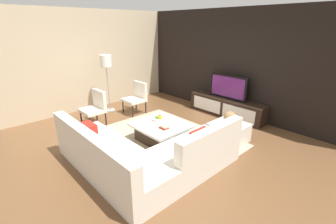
{
  "coord_description": "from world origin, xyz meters",
  "views": [
    {
      "loc": [
        3.37,
        -2.92,
        2.38
      ],
      "look_at": [
        -0.23,
        0.42,
        0.54
      ],
      "focal_mm": 25.0,
      "sensor_mm": 36.0,
      "label": 1
    }
  ],
  "objects_px": {
    "ottoman": "(228,132)",
    "book_stack": "(164,128)",
    "coffee_table": "(161,132)",
    "media_console": "(226,107)",
    "sectional_couch": "(143,155)",
    "accent_chair_far": "(137,96)",
    "floor_lamp": "(106,64)",
    "accent_chair_near": "(96,105)",
    "fruit_bowl": "(159,119)",
    "decorative_ball": "(230,118)",
    "television": "(228,87)"
  },
  "relations": [
    {
      "from": "ottoman",
      "to": "book_stack",
      "type": "xyz_separation_m",
      "value": [
        -0.78,
        -1.17,
        0.22
      ]
    },
    {
      "from": "ottoman",
      "to": "book_stack",
      "type": "relative_size",
      "value": 3.88
    },
    {
      "from": "coffee_table",
      "to": "media_console",
      "type": "bearing_deg",
      "value": 87.51
    },
    {
      "from": "media_console",
      "to": "coffee_table",
      "type": "xyz_separation_m",
      "value": [
        -0.1,
        -2.3,
        -0.05
      ]
    },
    {
      "from": "media_console",
      "to": "ottoman",
      "type": "distance_m",
      "value": 1.54
    },
    {
      "from": "sectional_couch",
      "to": "accent_chair_far",
      "type": "distance_m",
      "value": 2.95
    },
    {
      "from": "coffee_table",
      "to": "floor_lamp",
      "type": "distance_m",
      "value": 2.72
    },
    {
      "from": "accent_chair_near",
      "to": "floor_lamp",
      "type": "relative_size",
      "value": 0.54
    },
    {
      "from": "sectional_couch",
      "to": "accent_chair_far",
      "type": "height_order",
      "value": "accent_chair_far"
    },
    {
      "from": "coffee_table",
      "to": "fruit_bowl",
      "type": "xyz_separation_m",
      "value": [
        -0.18,
        0.1,
        0.23
      ]
    },
    {
      "from": "sectional_couch",
      "to": "accent_chair_far",
      "type": "relative_size",
      "value": 2.91
    },
    {
      "from": "coffee_table",
      "to": "floor_lamp",
      "type": "xyz_separation_m",
      "value": [
        -2.45,
        0.14,
        1.15
      ]
    },
    {
      "from": "floor_lamp",
      "to": "decorative_ball",
      "type": "xyz_separation_m",
      "value": [
        3.46,
        0.91,
        -0.82
      ]
    },
    {
      "from": "sectional_couch",
      "to": "book_stack",
      "type": "bearing_deg",
      "value": 115.39
    },
    {
      "from": "accent_chair_near",
      "to": "coffee_table",
      "type": "bearing_deg",
      "value": 29.01
    },
    {
      "from": "decorative_ball",
      "to": "accent_chair_far",
      "type": "bearing_deg",
      "value": -172.26
    },
    {
      "from": "television",
      "to": "fruit_bowl",
      "type": "height_order",
      "value": "television"
    },
    {
      "from": "floor_lamp",
      "to": "fruit_bowl",
      "type": "relative_size",
      "value": 5.76
    },
    {
      "from": "media_console",
      "to": "accent_chair_far",
      "type": "bearing_deg",
      "value": -139.57
    },
    {
      "from": "floor_lamp",
      "to": "ottoman",
      "type": "relative_size",
      "value": 2.31
    },
    {
      "from": "fruit_bowl",
      "to": "accent_chair_far",
      "type": "bearing_deg",
      "value": 160.74
    },
    {
      "from": "accent_chair_near",
      "to": "television",
      "type": "bearing_deg",
      "value": 67.44
    },
    {
      "from": "ottoman",
      "to": "accent_chair_far",
      "type": "bearing_deg",
      "value": -172.26
    },
    {
      "from": "media_console",
      "to": "accent_chair_near",
      "type": "bearing_deg",
      "value": -123.34
    },
    {
      "from": "fruit_bowl",
      "to": "accent_chair_far",
      "type": "height_order",
      "value": "accent_chair_far"
    },
    {
      "from": "accent_chair_near",
      "to": "floor_lamp",
      "type": "bearing_deg",
      "value": 142.22
    },
    {
      "from": "sectional_couch",
      "to": "ottoman",
      "type": "distance_m",
      "value": 2.06
    },
    {
      "from": "media_console",
      "to": "floor_lamp",
      "type": "distance_m",
      "value": 3.52
    },
    {
      "from": "coffee_table",
      "to": "decorative_ball",
      "type": "xyz_separation_m",
      "value": [
        1.01,
        1.05,
        0.34
      ]
    },
    {
      "from": "ottoman",
      "to": "floor_lamp",
      "type": "bearing_deg",
      "value": -165.33
    },
    {
      "from": "decorative_ball",
      "to": "book_stack",
      "type": "height_order",
      "value": "decorative_ball"
    },
    {
      "from": "floor_lamp",
      "to": "fruit_bowl",
      "type": "xyz_separation_m",
      "value": [
        2.28,
        -0.05,
        -0.92
      ]
    },
    {
      "from": "accent_chair_far",
      "to": "decorative_ball",
      "type": "relative_size",
      "value": 3.14
    },
    {
      "from": "sectional_couch",
      "to": "coffee_table",
      "type": "bearing_deg",
      "value": 122.94
    },
    {
      "from": "sectional_couch",
      "to": "coffee_table",
      "type": "height_order",
      "value": "sectional_couch"
    },
    {
      "from": "media_console",
      "to": "television",
      "type": "bearing_deg",
      "value": 90.0
    },
    {
      "from": "television",
      "to": "book_stack",
      "type": "xyz_separation_m",
      "value": [
        0.13,
        -2.42,
        -0.41
      ]
    },
    {
      "from": "television",
      "to": "accent_chair_near",
      "type": "distance_m",
      "value": 3.48
    },
    {
      "from": "fruit_bowl",
      "to": "ottoman",
      "type": "bearing_deg",
      "value": 38.94
    },
    {
      "from": "television",
      "to": "sectional_couch",
      "type": "xyz_separation_m",
      "value": [
        0.53,
        -3.27,
        -0.53
      ]
    },
    {
      "from": "media_console",
      "to": "accent_chair_far",
      "type": "xyz_separation_m",
      "value": [
        -1.91,
        -1.63,
        0.24
      ]
    },
    {
      "from": "ottoman",
      "to": "accent_chair_far",
      "type": "relative_size",
      "value": 0.8
    },
    {
      "from": "sectional_couch",
      "to": "fruit_bowl",
      "type": "distance_m",
      "value": 1.35
    },
    {
      "from": "media_console",
      "to": "coffee_table",
      "type": "distance_m",
      "value": 2.3
    },
    {
      "from": "ottoman",
      "to": "fruit_bowl",
      "type": "xyz_separation_m",
      "value": [
        -1.18,
        -0.95,
        0.23
      ]
    },
    {
      "from": "fruit_bowl",
      "to": "book_stack",
      "type": "bearing_deg",
      "value": -28.25
    },
    {
      "from": "accent_chair_far",
      "to": "book_stack",
      "type": "bearing_deg",
      "value": -18.97
    },
    {
      "from": "coffee_table",
      "to": "book_stack",
      "type": "height_order",
      "value": "book_stack"
    },
    {
      "from": "accent_chair_near",
      "to": "media_console",
      "type": "bearing_deg",
      "value": 67.43
    },
    {
      "from": "television",
      "to": "book_stack",
      "type": "relative_size",
      "value": 6.12
    }
  ]
}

